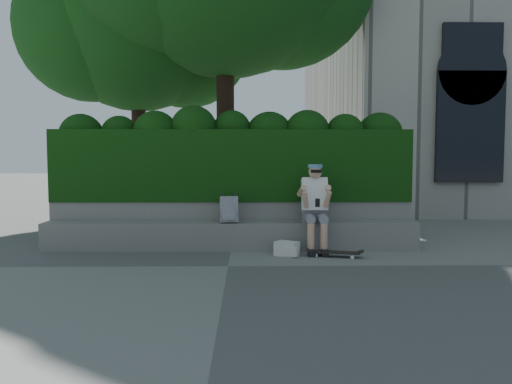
{
  "coord_description": "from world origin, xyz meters",
  "views": [
    {
      "loc": [
        0.26,
        -6.75,
        1.49
      ],
      "look_at": [
        0.4,
        1.0,
        0.95
      ],
      "focal_mm": 35.0,
      "sensor_mm": 36.0,
      "label": 1
    }
  ],
  "objects_px": {
    "person": "(315,204)",
    "skateboard": "(335,253)",
    "backpack_ground": "(287,249)",
    "backpack_plaid": "(229,210)"
  },
  "relations": [
    {
      "from": "skateboard",
      "to": "backpack_ground",
      "type": "distance_m",
      "value": 0.72
    },
    {
      "from": "person",
      "to": "skateboard",
      "type": "distance_m",
      "value": 0.86
    },
    {
      "from": "skateboard",
      "to": "backpack_ground",
      "type": "relative_size",
      "value": 2.36
    },
    {
      "from": "person",
      "to": "skateboard",
      "type": "bearing_deg",
      "value": -62.6
    },
    {
      "from": "backpack_ground",
      "to": "backpack_plaid",
      "type": "bearing_deg",
      "value": -174.02
    },
    {
      "from": "backpack_plaid",
      "to": "backpack_ground",
      "type": "relative_size",
      "value": 1.25
    },
    {
      "from": "person",
      "to": "backpack_plaid",
      "type": "bearing_deg",
      "value": 176.57
    },
    {
      "from": "person",
      "to": "skateboard",
      "type": "xyz_separation_m",
      "value": [
        0.24,
        -0.46,
        -0.69
      ]
    },
    {
      "from": "person",
      "to": "backpack_ground",
      "type": "distance_m",
      "value": 0.87
    },
    {
      "from": "backpack_plaid",
      "to": "backpack_ground",
      "type": "bearing_deg",
      "value": -31.44
    }
  ]
}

